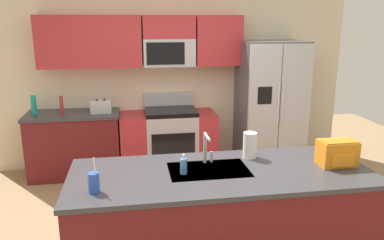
# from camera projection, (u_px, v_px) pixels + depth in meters

# --- Properties ---
(ground_plane) EXTENTS (9.00, 9.00, 0.00)m
(ground_plane) POSITION_uv_depth(u_px,v_px,m) (199.00, 232.00, 3.97)
(ground_plane) COLOR #997A56
(ground_plane) RESTS_ON ground
(kitchen_wall_unit) EXTENTS (5.20, 0.43, 2.60)m
(kitchen_wall_unit) POSITION_uv_depth(u_px,v_px,m) (164.00, 67.00, 5.57)
(kitchen_wall_unit) COLOR beige
(kitchen_wall_unit) RESTS_ON ground
(back_counter) EXTENTS (1.26, 0.63, 0.90)m
(back_counter) POSITION_uv_depth(u_px,v_px,m) (75.00, 144.00, 5.35)
(back_counter) COLOR maroon
(back_counter) RESTS_ON ground
(range_oven) EXTENTS (1.36, 0.61, 1.10)m
(range_oven) POSITION_uv_depth(u_px,v_px,m) (169.00, 140.00, 5.56)
(range_oven) COLOR #B7BABF
(range_oven) RESTS_ON ground
(refrigerator) EXTENTS (0.90, 0.76, 1.85)m
(refrigerator) POSITION_uv_depth(u_px,v_px,m) (270.00, 105.00, 5.60)
(refrigerator) COLOR #4C4F54
(refrigerator) RESTS_ON ground
(island_counter) EXTENTS (2.55, 0.99, 0.90)m
(island_counter) POSITION_uv_depth(u_px,v_px,m) (220.00, 219.00, 3.35)
(island_counter) COLOR maroon
(island_counter) RESTS_ON ground
(toaster) EXTENTS (0.28, 0.16, 0.18)m
(toaster) POSITION_uv_depth(u_px,v_px,m) (101.00, 106.00, 5.23)
(toaster) COLOR #B7BABF
(toaster) RESTS_ON back_counter
(pepper_mill) EXTENTS (0.05, 0.05, 0.24)m
(pepper_mill) POSITION_uv_depth(u_px,v_px,m) (61.00, 105.00, 5.19)
(pepper_mill) COLOR #B2332D
(pepper_mill) RESTS_ON back_counter
(bottle_teal) EXTENTS (0.07, 0.07, 0.27)m
(bottle_teal) POSITION_uv_depth(u_px,v_px,m) (34.00, 105.00, 5.10)
(bottle_teal) COLOR teal
(bottle_teal) RESTS_ON back_counter
(sink_faucet) EXTENTS (0.08, 0.21, 0.28)m
(sink_faucet) POSITION_uv_depth(u_px,v_px,m) (206.00, 146.00, 3.36)
(sink_faucet) COLOR #B7BABF
(sink_faucet) RESTS_ON island_counter
(drink_cup_blue) EXTENTS (0.08, 0.08, 0.27)m
(drink_cup_blue) POSITION_uv_depth(u_px,v_px,m) (94.00, 182.00, 2.82)
(drink_cup_blue) COLOR blue
(drink_cup_blue) RESTS_ON island_counter
(soap_dispenser) EXTENTS (0.06, 0.06, 0.17)m
(soap_dispenser) POSITION_uv_depth(u_px,v_px,m) (184.00, 166.00, 3.16)
(soap_dispenser) COLOR #4C8CD8
(soap_dispenser) RESTS_ON island_counter
(paper_towel_roll) EXTENTS (0.12, 0.12, 0.24)m
(paper_towel_roll) POSITION_uv_depth(u_px,v_px,m) (250.00, 145.00, 3.52)
(paper_towel_roll) COLOR white
(paper_towel_roll) RESTS_ON island_counter
(backpack) EXTENTS (0.32, 0.22, 0.23)m
(backpack) POSITION_uv_depth(u_px,v_px,m) (337.00, 152.00, 3.34)
(backpack) COLOR orange
(backpack) RESTS_ON island_counter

